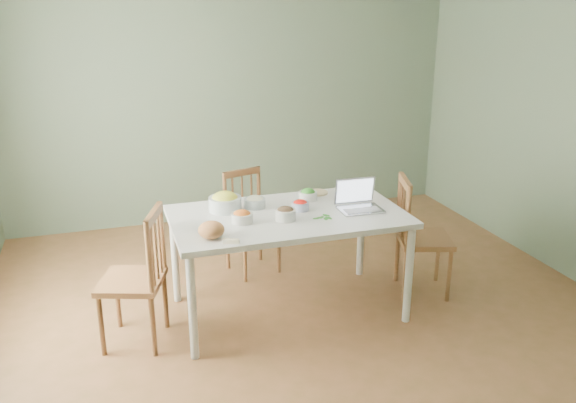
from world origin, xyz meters
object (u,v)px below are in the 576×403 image
object	(u,v)px
chair_left	(131,278)
laptop	(361,196)
chair_far	(252,223)
chair_right	(424,236)
dining_table	(288,263)
bread_boule	(211,230)
bowl_squash	(225,202)

from	to	relation	value
chair_left	laptop	distance (m)	1.83
chair_left	laptop	size ratio (longest dim) A/B	3.09
chair_far	chair_right	xyz separation A→B (m)	(1.28, -0.84, 0.04)
dining_table	chair_left	xyz separation A→B (m)	(-1.21, -0.08, 0.09)
dining_table	bread_boule	xyz separation A→B (m)	(-0.65, -0.30, 0.48)
chair_right	chair_left	bearing A→B (deg)	108.96
chair_right	laptop	xyz separation A→B (m)	(-0.64, -0.08, 0.45)
chair_far	bowl_squash	xyz separation A→B (m)	(-0.37, -0.60, 0.44)
dining_table	chair_left	size ratio (longest dim) A/B	1.74
chair_far	bread_boule	distance (m)	1.33
chair_right	chair_far	bearing A→B (deg)	74.21
chair_far	chair_left	size ratio (longest dim) A/B	0.91
chair_right	laptop	size ratio (longest dim) A/B	3.06
chair_far	chair_right	size ratio (longest dim) A/B	0.92
chair_far	chair_left	world-z (taller)	chair_left
chair_far	bread_boule	xyz separation A→B (m)	(-0.57, -1.12, 0.43)
dining_table	chair_right	world-z (taller)	chair_right
dining_table	chair_far	distance (m)	0.83
chair_left	bowl_squash	xyz separation A→B (m)	(0.76, 0.31, 0.40)
dining_table	chair_left	bearing A→B (deg)	-176.00
bread_boule	bowl_squash	bearing A→B (deg)	68.26
bread_boule	laptop	size ratio (longest dim) A/B	0.55
laptop	bread_boule	bearing A→B (deg)	-169.30
chair_left	chair_right	world-z (taller)	chair_left
chair_left	bread_boule	bearing A→B (deg)	87.92
chair_far	bowl_squash	size ratio (longest dim) A/B	3.67
bread_boule	laptop	distance (m)	1.23
chair_left	bowl_squash	bearing A→B (deg)	131.11
chair_right	laptop	world-z (taller)	laptop
chair_far	bread_boule	world-z (taller)	bread_boule
chair_far	laptop	distance (m)	1.23
bowl_squash	laptop	world-z (taller)	laptop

